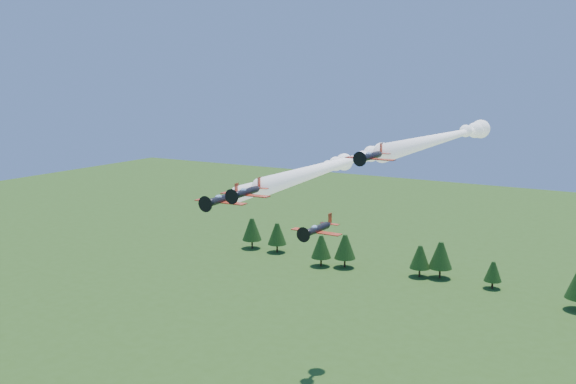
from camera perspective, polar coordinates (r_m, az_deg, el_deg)
The scene contains 5 objects.
plane_lead at distance 107.71m, azimuth 4.80°, elevation 2.61°, with size 8.26×56.26×3.70m.
plane_left at distance 122.57m, azimuth 1.73°, elevation 1.70°, with size 8.98×54.92×3.70m.
plane_right at distance 114.07m, azimuth 14.11°, elevation 4.82°, with size 6.67×59.54×3.70m.
plane_slot at distance 97.62m, azimuth 2.63°, elevation -3.31°, with size 8.15×8.89×2.88m.
treeline at distance 198.93m, azimuth 15.97°, elevation -6.25°, with size 176.15×17.49×11.80m.
Camera 1 is at (44.22, -75.29, 61.60)m, focal length 40.00 mm.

